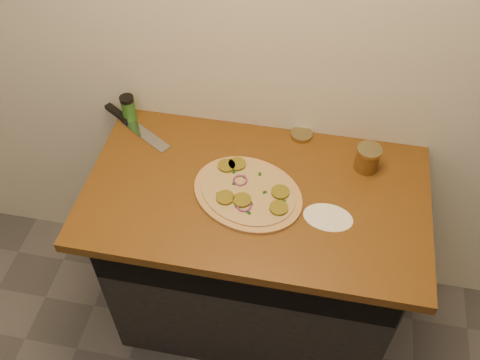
% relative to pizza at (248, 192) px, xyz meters
% --- Properties ---
extents(cabinet, '(1.10, 0.60, 0.86)m').
position_rel_pizza_xyz_m(cabinet, '(0.03, 0.05, -0.48)').
color(cabinet, black).
rests_on(cabinet, ground).
extents(countertop, '(1.20, 0.70, 0.04)m').
position_rel_pizza_xyz_m(countertop, '(0.03, 0.02, -0.03)').
color(countertop, brown).
rests_on(countertop, cabinet).
extents(pizza, '(0.51, 0.51, 0.03)m').
position_rel_pizza_xyz_m(pizza, '(0.00, 0.00, 0.00)').
color(pizza, tan).
rests_on(pizza, countertop).
extents(chefs_knife, '(0.32, 0.22, 0.02)m').
position_rel_pizza_xyz_m(chefs_knife, '(-0.51, 0.26, -0.00)').
color(chefs_knife, '#B7BAC1').
rests_on(chefs_knife, countertop).
extents(mason_jar_lid, '(0.11, 0.11, 0.02)m').
position_rel_pizza_xyz_m(mason_jar_lid, '(0.15, 0.32, -0.00)').
color(mason_jar_lid, '#9C8E5A').
rests_on(mason_jar_lid, countertop).
extents(salsa_jar, '(0.09, 0.09, 0.10)m').
position_rel_pizza_xyz_m(salsa_jar, '(0.40, 0.20, 0.04)').
color(salsa_jar, '#9D0F0F').
rests_on(salsa_jar, countertop).
extents(spice_shaker, '(0.06, 0.06, 0.11)m').
position_rel_pizza_xyz_m(spice_shaker, '(-0.52, 0.29, 0.05)').
color(spice_shaker, '#296520').
rests_on(spice_shaker, countertop).
extents(flour_spill, '(0.18, 0.18, 0.00)m').
position_rel_pizza_xyz_m(flour_spill, '(0.28, -0.05, -0.01)').
color(flour_spill, white).
rests_on(flour_spill, countertop).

